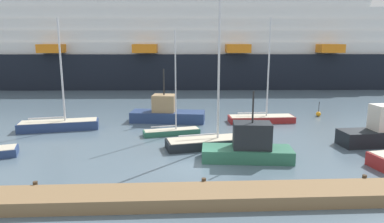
% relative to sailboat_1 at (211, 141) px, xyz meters
% --- Properties ---
extents(ground_plane, '(600.00, 600.00, 0.00)m').
position_rel_sailboat_1_xyz_m(ground_plane, '(-1.23, -3.98, -0.51)').
color(ground_plane, slate).
extents(dock_pier, '(22.07, 2.35, 0.81)m').
position_rel_sailboat_1_xyz_m(dock_pier, '(-1.23, -9.16, -0.18)').
color(dock_pier, olive).
rests_on(dock_pier, ground_plane).
extents(sailboat_1, '(7.09, 3.28, 11.02)m').
position_rel_sailboat_1_xyz_m(sailboat_1, '(0.00, 0.00, 0.00)').
color(sailboat_1, black).
rests_on(sailboat_1, ground_plane).
extents(sailboat_2, '(6.55, 2.01, 10.18)m').
position_rel_sailboat_1_xyz_m(sailboat_2, '(5.92, 7.97, -0.04)').
color(sailboat_2, maroon).
rests_on(sailboat_2, ground_plane).
extents(sailboat_3, '(5.03, 2.22, 8.87)m').
position_rel_sailboat_1_xyz_m(sailboat_3, '(-3.04, 3.71, -0.09)').
color(sailboat_3, '#2D6B51').
rests_on(sailboat_3, ground_plane).
extents(sailboat_5, '(7.16, 3.06, 9.97)m').
position_rel_sailboat_1_xyz_m(sailboat_5, '(-13.37, 5.91, 0.02)').
color(sailboat_5, navy).
rests_on(sailboat_5, ground_plane).
extents(fishing_boat_1, '(6.29, 2.77, 4.77)m').
position_rel_sailboat_1_xyz_m(fishing_boat_1, '(2.26, -3.05, 0.44)').
color(fishing_boat_1, '#2D6B51').
rests_on(fishing_boat_1, ground_plane).
extents(fishing_boat_2, '(7.63, 3.41, 5.30)m').
position_rel_sailboat_1_xyz_m(fishing_boat_2, '(-3.56, 8.70, 0.38)').
color(fishing_boat_2, navy).
rests_on(fishing_boat_2, ground_plane).
extents(channel_buoy_0, '(0.52, 0.52, 1.60)m').
position_rel_sailboat_1_xyz_m(channel_buoy_0, '(12.75, 10.27, -0.23)').
color(channel_buoy_0, orange).
rests_on(channel_buoy_0, ground_plane).
extents(cruise_ship, '(107.06, 19.67, 20.79)m').
position_rel_sailboat_1_xyz_m(cruise_ship, '(-7.33, 38.61, 6.18)').
color(cruise_ship, black).
rests_on(cruise_ship, ground_plane).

